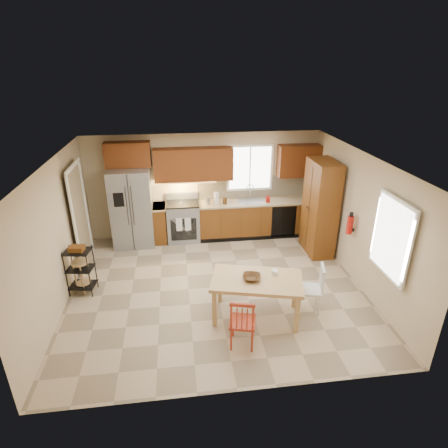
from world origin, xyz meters
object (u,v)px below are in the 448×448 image
object	(u,v)px
soap_bottle	(268,198)
table_jar	(275,274)
refrigerator	(132,208)
utility_cart	(81,271)
dining_table	(256,298)
range_stove	(183,222)
chair_white	(310,289)
chair_red	(243,321)
bar_stool	(82,276)
pantry	(320,208)
table_bowl	(251,280)
fire_extinguisher	(350,225)

from	to	relation	value
soap_bottle	table_jar	bearing A→B (deg)	-101.19
refrigerator	utility_cart	xyz separation A→B (m)	(-0.80, -1.95, -0.45)
refrigerator	dining_table	bearing A→B (deg)	-53.61
dining_table	range_stove	bearing A→B (deg)	123.93
table_jar	chair_white	bearing A→B (deg)	-3.90
utility_cart	table_jar	bearing A→B (deg)	-8.21
chair_red	chair_white	size ratio (longest dim) A/B	1.00
refrigerator	table_jar	xyz separation A→B (m)	(2.59, -2.99, -0.15)
bar_stool	chair_red	bearing A→B (deg)	-36.38
pantry	dining_table	distance (m)	2.93
table_jar	bar_stool	size ratio (longest dim) A/B	0.19
refrigerator	soap_bottle	size ratio (longest dim) A/B	9.53
chair_white	bar_stool	xyz separation A→B (m)	(-4.02, 1.11, -0.11)
utility_cart	table_bowl	bearing A→B (deg)	-12.00
range_stove	table_bowl	bearing A→B (deg)	-71.89
dining_table	table_jar	bearing A→B (deg)	30.25
chair_red	table_bowl	bearing A→B (deg)	82.71
soap_bottle	utility_cart	xyz separation A→B (m)	(-3.98, -1.93, -0.54)
refrigerator	table_bowl	distance (m)	3.78
chair_white	fire_extinguisher	bearing A→B (deg)	-32.15
dining_table	bar_stool	size ratio (longest dim) A/B	2.29
refrigerator	soap_bottle	bearing A→B (deg)	-0.45
range_stove	table_jar	world-z (taller)	range_stove
dining_table	utility_cart	size ratio (longest dim) A/B	1.61
refrigerator	table_jar	bearing A→B (deg)	-49.03
soap_bottle	pantry	xyz separation A→B (m)	(0.95, -0.90, 0.05)
soap_bottle	fire_extinguisher	bearing A→B (deg)	-59.47
pantry	fire_extinguisher	world-z (taller)	pantry
chair_red	pantry	bearing A→B (deg)	66.07
chair_red	bar_stool	world-z (taller)	chair_red
range_stove	chair_white	bearing A→B (deg)	-56.19
bar_stool	utility_cart	bearing A→B (deg)	-92.77
soap_bottle	bar_stool	size ratio (longest dim) A/B	0.29
dining_table	table_bowl	xyz separation A→B (m)	(-0.09, 0.00, 0.37)
table_bowl	table_jar	xyz separation A→B (m)	(0.42, 0.09, 0.03)
chair_white	dining_table	bearing A→B (deg)	107.32
soap_bottle	bar_stool	distance (m)	4.46
chair_red	chair_white	distance (m)	1.48
range_stove	pantry	world-z (taller)	pantry
refrigerator	table_bowl	xyz separation A→B (m)	(2.18, -3.08, -0.18)
table_bowl	range_stove	bearing A→B (deg)	108.11
chair_white	table_bowl	bearing A→B (deg)	107.05
soap_bottle	range_stove	bearing A→B (deg)	177.60
table_jar	utility_cart	size ratio (longest dim) A/B	0.13
table_jar	bar_stool	distance (m)	3.58
table_bowl	chair_red	bearing A→B (deg)	-111.60
range_stove	dining_table	bearing A→B (deg)	-70.38
fire_extinguisher	chair_red	size ratio (longest dim) A/B	0.41
refrigerator	utility_cart	bearing A→B (deg)	-112.27
fire_extinguisher	table_bowl	world-z (taller)	fire_extinguisher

